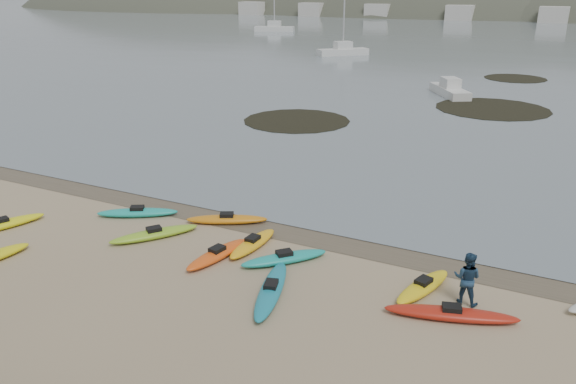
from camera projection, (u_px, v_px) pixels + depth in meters
The scene contains 8 objects.
ground at pixel (288, 226), 23.20m from camera, with size 600.00×600.00×0.00m, color tan.
wet_sand at pixel (285, 229), 22.94m from camera, with size 60.00×60.00×0.00m, color brown.
water at pixel (564, 4), 274.28m from camera, with size 1200.00×1200.00×0.00m, color slate.
kayaks at pixel (244, 255), 20.31m from camera, with size 24.66×10.14×0.34m.
person_east at pixel (467, 278), 17.32m from camera, with size 0.84×0.65×1.73m, color navy.
kelp_mats at pixel (441, 104), 46.63m from camera, with size 20.47×34.89×0.04m.
moored_boats at pixel (526, 42), 91.02m from camera, with size 102.19×91.15×1.15m.
far_town at pixel (568, 15), 141.33m from camera, with size 199.00×5.00×4.00m.
Camera 1 is at (9.57, -18.98, 9.40)m, focal length 35.00 mm.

